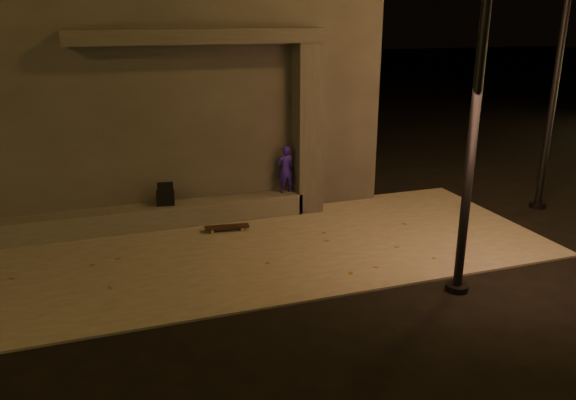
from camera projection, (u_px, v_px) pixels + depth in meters
name	position (u px, v px, depth m)	size (l,w,h in m)	color
ground	(290.00, 299.00, 8.64)	(120.00, 120.00, 0.00)	black
sidewalk	(255.00, 249.00, 10.43)	(11.00, 4.40, 0.04)	#69635D
building	(161.00, 84.00, 13.36)	(9.00, 5.10, 5.22)	#3C3937
ledge	(161.00, 216.00, 11.47)	(6.00, 0.55, 0.45)	#4F4D48
column	(308.00, 130.00, 11.96)	(0.55, 0.55, 3.60)	#3C3937
canopy	(200.00, 36.00, 10.72)	(5.00, 0.70, 0.28)	#3C3937
skateboarder	(285.00, 169.00, 12.07)	(0.38, 0.25, 1.03)	#291796
backpack	(165.00, 196.00, 11.38)	(0.38, 0.28, 0.50)	black
skateboard	(227.00, 227.00, 11.25)	(0.91, 0.34, 0.10)	black
street_lamp_0	(487.00, 0.00, 7.56)	(0.36, 0.36, 7.72)	black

